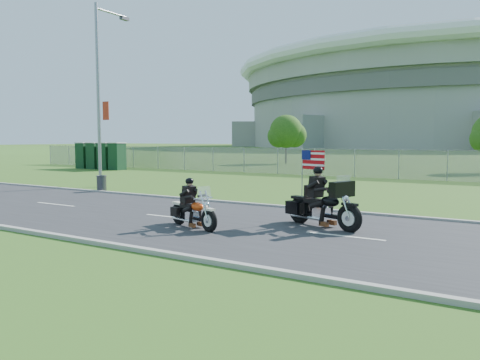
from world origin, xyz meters
The scene contains 15 objects.
ground centered at (0.00, 0.00, 0.00)m, with size 420.00×420.00×0.00m, color #324616.
road centered at (0.00, 0.00, 0.02)m, with size 120.00×8.00×0.04m, color #28282B.
curb_north centered at (0.00, 4.05, 0.05)m, with size 120.00×0.18×0.12m, color #9E9B93.
curb_south centered at (0.00, -4.05, 0.05)m, with size 120.00×0.18×0.12m, color #9E9B93.
fence centered at (-5.00, 20.00, 1.00)m, with size 60.00×0.03×2.00m, color gray.
stadium centered at (-20.00, 170.00, 15.58)m, with size 140.40×140.40×29.20m.
streetlight centered at (-11.98, 6.22, 5.64)m, with size 0.90×2.46×10.00m.
porta_toilet_a centered at (-22.00, 17.00, 1.15)m, with size 1.10×1.10×2.30m, color #103219.
porta_toilet_b centered at (-23.40, 17.00, 1.15)m, with size 1.10×1.10×2.30m, color #103219.
porta_toilet_c centered at (-24.80, 17.00, 1.15)m, with size 1.10×1.10×2.30m, color #103219.
porta_toilet_d centered at (-26.20, 17.00, 1.15)m, with size 1.10×1.10×2.30m, color #103219.
tree_fence_mid centered at (-13.95, 34.04, 3.30)m, with size 3.96×3.69×5.30m.
motorcycle_lead centered at (-0.30, -1.09, 0.48)m, with size 2.19×1.02×1.52m.
motorcycle_follow centered at (2.99, 1.00, 0.63)m, with size 2.68×1.34×2.31m.
trash_can centered at (-10.05, 4.30, 0.41)m, with size 0.47×0.47×0.82m, color #313236.
Camera 1 is at (8.02, -12.13, 2.66)m, focal length 35.00 mm.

